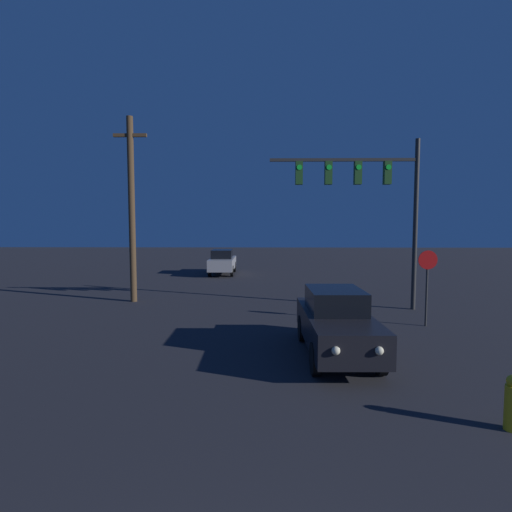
{
  "coord_description": "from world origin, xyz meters",
  "views": [
    {
      "loc": [
        0.24,
        -1.18,
        3.36
      ],
      "look_at": [
        0.0,
        11.87,
        2.36
      ],
      "focal_mm": 28.0,
      "sensor_mm": 36.0,
      "label": 1
    }
  ],
  "objects": [
    {
      "name": "car_far",
      "position": [
        -2.58,
        26.19,
        0.87
      ],
      "size": [
        1.68,
        4.45,
        1.71
      ],
      "rotation": [
        0.0,
        0.0,
        0.01
      ],
      "color": "#99999E",
      "rests_on": "ground_plane"
    },
    {
      "name": "traffic_signal_mast",
      "position": [
        4.46,
        14.78,
        4.74
      ],
      "size": [
        5.87,
        0.3,
        6.75
      ],
      "color": "#2D2D2D",
      "rests_on": "ground_plane"
    },
    {
      "name": "stop_sign",
      "position": [
        5.69,
        12.07,
        1.74
      ],
      "size": [
        0.63,
        0.07,
        2.54
      ],
      "color": "#2D2D2D",
      "rests_on": "ground_plane"
    },
    {
      "name": "car_near",
      "position": [
        2.13,
        9.01,
        0.87
      ],
      "size": [
        1.71,
        4.46,
        1.71
      ],
      "rotation": [
        0.0,
        0.0,
        3.16
      ],
      "color": "black",
      "rests_on": "ground_plane"
    },
    {
      "name": "fire_hydrant",
      "position": [
        4.33,
        5.23,
        0.46
      ],
      "size": [
        0.24,
        0.24,
        0.93
      ],
      "color": "gold",
      "rests_on": "ground_plane"
    },
    {
      "name": "utility_pole",
      "position": [
        -5.51,
        16.22,
        4.16
      ],
      "size": [
        1.44,
        0.28,
        8.04
      ],
      "color": "#4C3823",
      "rests_on": "ground_plane"
    }
  ]
}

